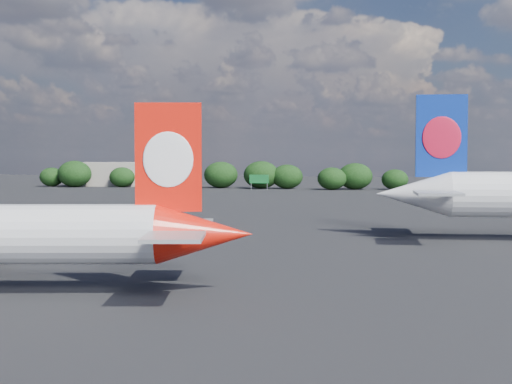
# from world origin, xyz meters

# --- Properties ---
(ground) EXTENTS (500.00, 500.00, 0.00)m
(ground) POSITION_xyz_m (0.00, 60.00, 0.00)
(ground) COLOR black
(ground) RESTS_ON ground
(terminal_building) EXTENTS (42.00, 16.00, 8.00)m
(terminal_building) POSITION_xyz_m (-65.00, 192.00, 4.00)
(terminal_building) COLOR gray
(terminal_building) RESTS_ON ground
(highway_sign) EXTENTS (6.00, 0.30, 4.50)m
(highway_sign) POSITION_xyz_m (-18.00, 176.00, 3.13)
(highway_sign) COLOR #136028
(highway_sign) RESTS_ON ground
(billboard_yellow) EXTENTS (5.00, 0.30, 5.50)m
(billboard_yellow) POSITION_xyz_m (12.00, 182.00, 3.87)
(billboard_yellow) COLOR yellow
(billboard_yellow) RESTS_ON ground
(horizon_treeline) EXTENTS (201.99, 14.28, 9.12)m
(horizon_treeline) POSITION_xyz_m (7.62, 181.22, 3.81)
(horizon_treeline) COLOR black
(horizon_treeline) RESTS_ON ground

